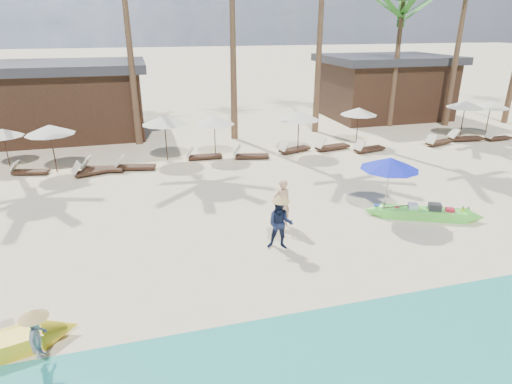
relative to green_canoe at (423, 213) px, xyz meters
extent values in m
plane|color=beige|center=(-6.06, -1.31, -0.20)|extent=(240.00, 240.00, 0.00)
cube|color=#58D641|center=(0.00, 0.00, -0.02)|extent=(2.84, 1.72, 0.34)
cube|color=white|center=(0.00, 0.00, -0.01)|extent=(2.41, 1.40, 0.15)
cube|color=#262628|center=(0.33, -0.14, 0.23)|extent=(0.50, 0.45, 0.31)
cube|color=silver|center=(-0.31, 0.19, 0.20)|extent=(0.40, 0.38, 0.25)
cube|color=red|center=(0.76, -0.39, 0.17)|extent=(0.34, 0.32, 0.20)
cylinder|color=red|center=(-0.80, 0.42, 0.11)|extent=(0.20, 0.20, 0.08)
cylinder|color=#262628|center=(-1.04, 0.43, 0.11)|extent=(0.18, 0.18, 0.07)
sphere|color=tan|center=(-1.27, 0.58, 0.15)|extent=(0.16, 0.16, 0.16)
cylinder|color=yellow|center=(1.22, -0.47, 0.15)|extent=(0.13, 0.13, 0.16)
cylinder|color=yellow|center=(1.38, -0.54, 0.15)|extent=(0.13, 0.13, 0.16)
imported|color=tan|center=(-4.99, 0.75, 0.64)|extent=(0.67, 0.51, 1.67)
imported|color=#141D38|center=(-5.52, -0.68, 0.61)|extent=(0.95, 0.85, 1.60)
imported|color=gray|center=(-11.63, -3.93, 0.48)|extent=(0.48, 0.69, 0.99)
cylinder|color=#99999E|center=(-1.18, 0.59, 0.85)|extent=(0.05, 0.05, 2.09)
cone|color=#1521C6|center=(-1.18, 0.59, 1.76)|extent=(2.00, 2.00, 0.41)
cylinder|color=#331E15|center=(-15.47, 10.24, 0.71)|extent=(0.05, 0.05, 1.80)
cone|color=beige|center=(-15.47, 10.24, 1.48)|extent=(1.80, 1.80, 0.36)
cube|color=#331E15|center=(-14.27, 8.77, -0.06)|extent=(1.63, 0.83, 0.11)
cube|color=beige|center=(-14.94, 8.92, 0.22)|extent=(0.45, 0.57, 0.45)
cylinder|color=#331E15|center=(-13.19, 8.86, 0.88)|extent=(0.05, 0.05, 2.15)
cone|color=beige|center=(-13.19, 8.86, 1.80)|extent=(2.15, 2.15, 0.43)
cube|color=#331E15|center=(-11.47, 8.02, -0.04)|extent=(1.84, 1.10, 0.12)
cube|color=beige|center=(-12.20, 7.77, 0.27)|extent=(0.55, 0.66, 0.51)
cube|color=#331E15|center=(-11.07, 8.25, -0.03)|extent=(1.92, 1.04, 0.13)
cube|color=beige|center=(-11.85, 8.46, 0.29)|extent=(0.55, 0.68, 0.53)
cylinder|color=#331E15|center=(-8.13, 9.37, 0.90)|extent=(0.05, 0.05, 2.20)
cone|color=beige|center=(-8.13, 9.37, 1.85)|extent=(2.20, 2.20, 0.44)
cube|color=#331E15|center=(-9.63, 8.19, -0.05)|extent=(1.77, 0.90, 0.12)
cube|color=beige|center=(-10.36, 8.35, 0.25)|extent=(0.49, 0.62, 0.50)
cylinder|color=#331E15|center=(-5.69, 9.28, 0.83)|extent=(0.05, 0.05, 2.04)
cone|color=beige|center=(-5.69, 9.28, 1.70)|extent=(2.04, 2.04, 0.41)
cube|color=#331E15|center=(-6.27, 9.01, -0.05)|extent=(1.71, 0.62, 0.12)
cube|color=beige|center=(-7.02, 9.04, 0.25)|extent=(0.40, 0.56, 0.49)
cube|color=#331E15|center=(-3.97, 8.46, -0.05)|extent=(1.77, 0.89, 0.12)
cube|color=beige|center=(-4.70, 8.62, 0.25)|extent=(0.49, 0.62, 0.50)
cylinder|color=#331E15|center=(-1.39, 8.77, 0.88)|extent=(0.05, 0.05, 2.15)
cone|color=beige|center=(-1.39, 8.77, 1.81)|extent=(2.15, 2.15, 0.43)
cube|color=#331E15|center=(-1.47, 9.00, -0.04)|extent=(1.81, 1.07, 0.12)
cube|color=beige|center=(-2.20, 8.76, 0.26)|extent=(0.54, 0.65, 0.50)
cube|color=#331E15|center=(0.66, 8.89, -0.03)|extent=(1.95, 0.93, 0.13)
cube|color=beige|center=(-0.15, 8.74, 0.30)|extent=(0.52, 0.67, 0.55)
cylinder|color=#331E15|center=(2.44, 9.58, 0.81)|extent=(0.05, 0.05, 2.02)
cone|color=beige|center=(2.44, 9.58, 1.68)|extent=(2.02, 2.02, 0.40)
cube|color=#331E15|center=(2.42, 8.02, -0.04)|extent=(1.80, 0.92, 0.12)
cube|color=beige|center=(1.68, 7.86, 0.26)|extent=(0.50, 0.63, 0.50)
cylinder|color=#331E15|center=(9.23, 9.37, 0.87)|extent=(0.05, 0.05, 2.14)
cone|color=beige|center=(9.23, 9.37, 1.79)|extent=(2.14, 2.14, 0.43)
cube|color=#331E15|center=(6.86, 8.19, -0.05)|extent=(1.76, 0.99, 0.12)
cube|color=beige|center=(6.15, 7.99, 0.25)|extent=(0.51, 0.63, 0.49)
cube|color=#331E15|center=(8.95, 8.52, -0.03)|extent=(1.95, 0.86, 0.13)
cube|color=beige|center=(8.13, 8.63, 0.31)|extent=(0.50, 0.66, 0.55)
cylinder|color=#331E15|center=(10.84, 9.15, 0.85)|extent=(0.05, 0.05, 2.09)
cone|color=beige|center=(10.84, 9.15, 1.75)|extent=(2.09, 2.09, 0.42)
cube|color=#331E15|center=(10.89, 8.15, -0.06)|extent=(1.58, 0.58, 0.11)
cube|color=beige|center=(10.20, 8.12, 0.22)|extent=(0.37, 0.52, 0.45)
cone|color=brown|center=(-9.42, 12.96, 4.84)|extent=(0.40, 0.40, 10.08)
cone|color=brown|center=(-3.91, 12.70, 5.43)|extent=(0.40, 0.40, 11.26)
cone|color=brown|center=(1.39, 13.07, 6.39)|extent=(0.40, 0.40, 13.16)
cone|color=brown|center=(6.78, 13.21, 3.84)|extent=(0.40, 0.40, 8.07)
cone|color=brown|center=(10.51, 12.37, 5.12)|extent=(0.40, 0.40, 10.64)
cube|color=#331E15|center=(-14.06, 16.19, 1.70)|extent=(10.00, 6.00, 3.80)
cube|color=#2D2D33|center=(-14.06, 16.19, 3.85)|extent=(10.80, 6.60, 0.50)
cube|color=#331E15|center=(7.94, 16.19, 1.70)|extent=(8.00, 6.00, 3.80)
cube|color=#2D2D33|center=(7.94, 16.19, 3.85)|extent=(8.80, 6.60, 0.50)
camera|label=1|loc=(-9.28, -11.61, 6.22)|focal=30.00mm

